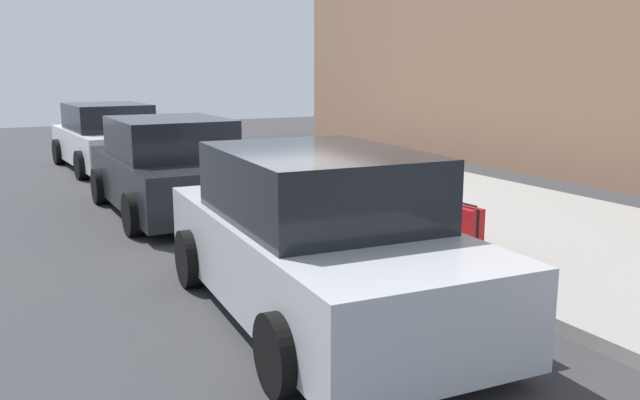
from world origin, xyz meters
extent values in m
plane|color=#333335|center=(0.00, 0.00, 0.00)|extent=(40.00, 40.00, 0.00)
cube|color=gray|center=(0.00, -2.50, 0.07)|extent=(18.00, 5.00, 0.14)
cube|color=red|center=(-3.69, -0.71, 0.43)|extent=(0.35, 0.26, 0.58)
cube|color=black|center=(-3.69, -0.71, 0.43)|extent=(0.35, 0.07, 0.59)
cylinder|color=gray|center=(-3.83, -0.71, 0.74)|extent=(0.02, 0.02, 0.04)
cylinder|color=gray|center=(-3.55, -0.70, 0.74)|extent=(0.02, 0.02, 0.04)
cylinder|color=black|center=(-3.69, -0.71, 0.76)|extent=(0.28, 0.04, 0.02)
cylinder|color=black|center=(-3.84, -0.71, 0.16)|extent=(0.05, 0.02, 0.04)
cylinder|color=black|center=(-3.55, -0.70, 0.16)|extent=(0.05, 0.02, 0.04)
cube|color=navy|center=(-3.19, -0.69, 0.51)|extent=(0.46, 0.25, 0.75)
cube|color=black|center=(-3.19, -0.69, 0.51)|extent=(0.46, 0.06, 0.76)
cylinder|color=gray|center=(-3.39, -0.68, 0.91)|extent=(0.02, 0.02, 0.04)
cylinder|color=gray|center=(-3.00, -0.70, 0.91)|extent=(0.02, 0.02, 0.04)
cylinder|color=black|center=(-3.19, -0.69, 0.93)|extent=(0.39, 0.04, 0.02)
cylinder|color=black|center=(-3.40, -0.68, 0.16)|extent=(0.04, 0.02, 0.04)
cylinder|color=black|center=(-2.99, -0.70, 0.16)|extent=(0.04, 0.02, 0.04)
cube|color=maroon|center=(-2.63, -0.62, 0.45)|extent=(0.48, 0.25, 0.62)
cube|color=black|center=(-2.63, -0.62, 0.45)|extent=(0.49, 0.05, 0.64)
cylinder|color=gray|center=(-2.84, -0.61, 0.91)|extent=(0.02, 0.02, 0.28)
cylinder|color=gray|center=(-2.42, -0.62, 0.91)|extent=(0.02, 0.02, 0.28)
cylinder|color=black|center=(-2.63, -0.62, 1.05)|extent=(0.42, 0.03, 0.02)
cylinder|color=black|center=(-2.84, -0.61, 0.16)|extent=(0.04, 0.02, 0.04)
cylinder|color=black|center=(-2.42, -0.62, 0.16)|extent=(0.04, 0.02, 0.04)
cube|color=black|center=(-2.11, -0.66, 0.52)|extent=(0.36, 0.26, 0.76)
cube|color=black|center=(-2.11, -0.66, 0.52)|extent=(0.37, 0.05, 0.78)
cylinder|color=gray|center=(-2.26, -0.66, 1.05)|extent=(0.02, 0.02, 0.28)
cylinder|color=gray|center=(-1.96, -0.66, 1.05)|extent=(0.02, 0.02, 0.28)
cylinder|color=black|center=(-2.11, -0.66, 1.19)|extent=(0.30, 0.03, 0.02)
cylinder|color=black|center=(-2.26, -0.66, 0.16)|extent=(0.04, 0.02, 0.04)
cylinder|color=black|center=(-1.95, -0.66, 0.16)|extent=(0.04, 0.02, 0.04)
cube|color=#0F606B|center=(-1.62, -0.62, 0.42)|extent=(0.43, 0.24, 0.56)
cube|color=black|center=(-1.62, -0.62, 0.42)|extent=(0.43, 0.07, 0.57)
cylinder|color=gray|center=(-1.80, -0.63, 0.84)|extent=(0.02, 0.02, 0.29)
cylinder|color=gray|center=(-1.44, -0.61, 0.84)|extent=(0.02, 0.02, 0.29)
cylinder|color=black|center=(-1.62, -0.62, 0.99)|extent=(0.36, 0.05, 0.02)
cylinder|color=black|center=(-1.80, -0.63, 0.16)|extent=(0.05, 0.02, 0.04)
cylinder|color=black|center=(-1.43, -0.61, 0.16)|extent=(0.05, 0.02, 0.04)
cube|color=#9EA0A8|center=(-1.11, -0.71, 0.41)|extent=(0.40, 0.21, 0.54)
cube|color=black|center=(-1.11, -0.71, 0.41)|extent=(0.40, 0.06, 0.55)
cylinder|color=gray|center=(-1.28, -0.72, 0.78)|extent=(0.02, 0.02, 0.21)
cylinder|color=gray|center=(-0.95, -0.71, 0.78)|extent=(0.02, 0.02, 0.21)
cylinder|color=black|center=(-1.11, -0.71, 0.89)|extent=(0.33, 0.04, 0.02)
cylinder|color=black|center=(-1.28, -0.72, 0.16)|extent=(0.04, 0.02, 0.04)
cylinder|color=black|center=(-0.94, -0.71, 0.16)|extent=(0.04, 0.02, 0.04)
cube|color=#59601E|center=(-0.57, -0.59, 0.48)|extent=(0.50, 0.23, 0.67)
cube|color=black|center=(-0.57, -0.59, 0.48)|extent=(0.51, 0.06, 0.69)
cylinder|color=gray|center=(-0.78, -0.60, 0.83)|extent=(0.02, 0.02, 0.04)
cylinder|color=gray|center=(-0.35, -0.58, 0.83)|extent=(0.02, 0.02, 0.04)
cylinder|color=black|center=(-0.57, -0.59, 0.85)|extent=(0.44, 0.04, 0.02)
cylinder|color=black|center=(-0.79, -0.60, 0.16)|extent=(0.04, 0.02, 0.04)
cylinder|color=black|center=(-0.35, -0.58, 0.16)|extent=(0.04, 0.02, 0.04)
cylinder|color=#D89E0C|center=(0.33, -0.66, 0.44)|extent=(0.20, 0.20, 0.60)
sphere|color=#D89E0C|center=(0.33, -0.66, 0.79)|extent=(0.21, 0.21, 0.21)
cylinder|color=#D89E0C|center=(0.48, -0.66, 0.47)|extent=(0.09, 0.10, 0.09)
cylinder|color=#D89E0C|center=(0.18, -0.66, 0.47)|extent=(0.09, 0.10, 0.09)
cylinder|color=brown|center=(0.94, -0.51, 0.57)|extent=(0.14, 0.14, 0.87)
cube|color=#B2B5BA|center=(-4.35, 1.73, 0.58)|extent=(4.56, 2.07, 0.81)
cube|color=black|center=(-4.35, 1.73, 1.31)|extent=(2.41, 1.80, 0.66)
cylinder|color=black|center=(-2.92, 2.58, 0.32)|extent=(0.65, 0.25, 0.64)
cylinder|color=black|center=(-3.01, 0.73, 0.32)|extent=(0.65, 0.25, 0.64)
cylinder|color=black|center=(-5.68, 2.73, 0.32)|extent=(0.65, 0.25, 0.64)
cylinder|color=black|center=(-5.78, 0.88, 0.32)|extent=(0.65, 0.25, 0.64)
cube|color=black|center=(1.00, 1.73, 0.57)|extent=(4.27, 1.89, 0.78)
cube|color=black|center=(1.00, 1.73, 1.27)|extent=(2.23, 1.73, 0.64)
cylinder|color=black|center=(2.31, 2.68, 0.32)|extent=(0.64, 0.23, 0.64)
cylinder|color=black|center=(2.33, 0.80, 0.32)|extent=(0.64, 0.23, 0.64)
cylinder|color=black|center=(-0.33, 2.65, 0.32)|extent=(0.64, 0.23, 0.64)
cylinder|color=black|center=(-0.31, 0.78, 0.32)|extent=(0.64, 0.23, 0.64)
cube|color=silver|center=(6.65, 1.73, 0.56)|extent=(4.53, 2.10, 0.76)
cube|color=black|center=(6.65, 1.73, 1.25)|extent=(2.40, 1.83, 0.62)
cylinder|color=black|center=(7.97, 2.74, 0.32)|extent=(0.65, 0.26, 0.64)
cylinder|color=black|center=(8.08, 0.88, 0.32)|extent=(0.65, 0.26, 0.64)
cylinder|color=black|center=(5.22, 2.58, 0.32)|extent=(0.65, 0.26, 0.64)
cylinder|color=black|center=(5.33, 0.72, 0.32)|extent=(0.65, 0.26, 0.64)
camera|label=1|loc=(-9.89, 4.59, 2.41)|focal=37.18mm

